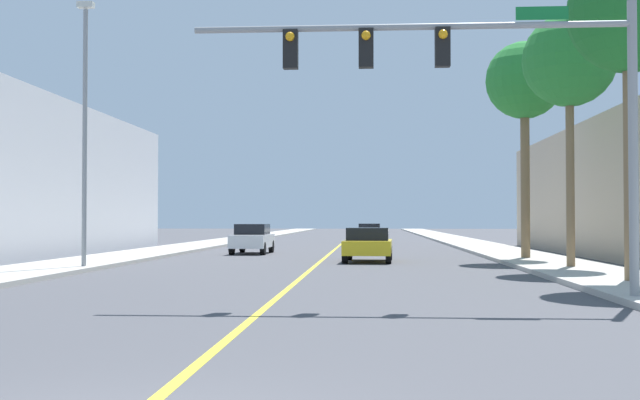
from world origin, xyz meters
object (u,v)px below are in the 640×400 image
at_px(palm_near, 629,15).
at_px(car_silver, 370,233).
at_px(street_lamp, 85,121).
at_px(traffic_signal_mast, 480,78).
at_px(car_white, 252,238).
at_px(palm_far, 525,83).
at_px(car_yellow, 368,244).
at_px(palm_mid, 569,62).

height_order(palm_near, car_silver, palm_near).
relative_size(street_lamp, palm_near, 1.05).
height_order(traffic_signal_mast, car_white, traffic_signal_mast).
bearing_deg(car_white, street_lamp, -104.86).
height_order(traffic_signal_mast, palm_far, palm_far).
distance_m(traffic_signal_mast, car_yellow, 16.15).
height_order(palm_near, palm_mid, palm_near).
xyz_separation_m(palm_near, palm_far, (-0.34, 12.21, 0.36)).
bearing_deg(car_yellow, street_lamp, -145.50).
relative_size(car_white, car_yellow, 1.02).
distance_m(palm_near, car_silver, 38.75).
height_order(traffic_signal_mast, car_yellow, traffic_signal_mast).
xyz_separation_m(traffic_signal_mast, palm_far, (4.12, 16.39, 2.72)).
bearing_deg(palm_near, street_lamp, 162.73).
height_order(palm_far, car_silver, palm_far).
bearing_deg(palm_near, palm_far, 91.59).
height_order(palm_far, car_yellow, palm_far).
bearing_deg(car_silver, palm_mid, -76.11).
bearing_deg(street_lamp, palm_mid, 3.28).
relative_size(palm_mid, car_silver, 2.11).
relative_size(traffic_signal_mast, car_yellow, 2.40).
bearing_deg(palm_near, car_silver, 100.39).
distance_m(traffic_signal_mast, street_lamp, 15.30).
height_order(street_lamp, car_yellow, street_lamp).
bearing_deg(traffic_signal_mast, car_white, 110.27).
xyz_separation_m(palm_far, car_yellow, (-6.57, -0.94, -6.76)).
height_order(street_lamp, palm_far, street_lamp).
xyz_separation_m(traffic_signal_mast, palm_mid, (4.44, 10.28, 2.36)).
relative_size(car_silver, car_yellow, 1.04).
xyz_separation_m(palm_near, car_yellow, (-6.91, 11.26, -6.40)).
bearing_deg(traffic_signal_mast, palm_mid, 66.64).
distance_m(street_lamp, car_yellow, 12.25).
height_order(palm_mid, car_silver, palm_mid).
relative_size(palm_far, car_white, 2.27).
bearing_deg(car_white, car_yellow, -49.59).
distance_m(palm_near, car_white, 23.33).
xyz_separation_m(street_lamp, palm_near, (16.57, -5.15, 2.01)).
bearing_deg(street_lamp, car_silver, 73.38).
distance_m(street_lamp, car_white, 14.47).
relative_size(palm_near, car_yellow, 2.21).
height_order(street_lamp, car_silver, street_lamp).
bearing_deg(traffic_signal_mast, car_yellow, 99.02).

